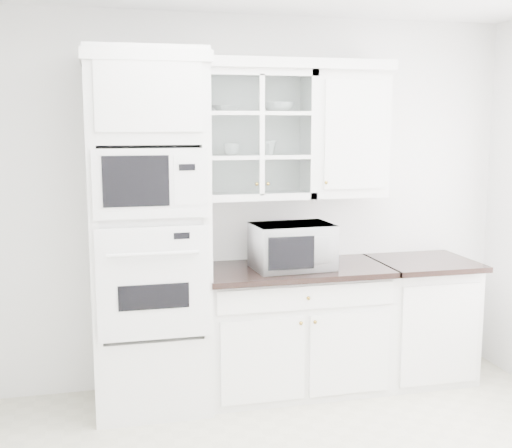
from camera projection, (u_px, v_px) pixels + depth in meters
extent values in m
cube|color=white|center=(247.00, 203.00, 4.74)|extent=(4.00, 0.02, 2.70)
cube|color=white|center=(149.00, 234.00, 4.28)|extent=(0.76, 0.65, 2.40)
cube|color=white|center=(153.00, 284.00, 4.00)|extent=(0.70, 0.03, 0.72)
cube|color=black|center=(154.00, 297.00, 4.00)|extent=(0.44, 0.01, 0.16)
cube|color=white|center=(151.00, 184.00, 3.91)|extent=(0.70, 0.03, 0.43)
cube|color=black|center=(136.00, 181.00, 3.87)|extent=(0.40, 0.01, 0.31)
cube|color=white|center=(294.00, 331.00, 4.66)|extent=(1.30, 0.60, 0.88)
cube|color=black|center=(296.00, 270.00, 4.56)|extent=(1.32, 0.67, 0.04)
cube|color=white|center=(419.00, 321.00, 4.89)|extent=(0.70, 0.60, 0.88)
cube|color=black|center=(424.00, 263.00, 4.79)|extent=(0.72, 0.67, 0.04)
cube|color=white|center=(256.00, 135.00, 4.52)|extent=(0.80, 0.33, 0.90)
cube|color=white|center=(256.00, 156.00, 4.54)|extent=(0.74, 0.29, 0.02)
cube|color=white|center=(256.00, 113.00, 4.49)|extent=(0.74, 0.29, 0.02)
cube|color=white|center=(346.00, 135.00, 4.67)|extent=(0.55, 0.33, 0.90)
cube|color=white|center=(242.00, 64.00, 4.39)|extent=(2.14, 0.38, 0.07)
imported|color=white|center=(292.00, 246.00, 4.50)|extent=(0.58, 0.49, 0.32)
imported|color=white|center=(226.00, 108.00, 4.44)|extent=(0.22, 0.22, 0.05)
imported|color=white|center=(278.00, 107.00, 4.54)|extent=(0.27, 0.27, 0.07)
imported|color=white|center=(231.00, 149.00, 4.50)|extent=(0.11, 0.11, 0.08)
imported|color=white|center=(269.00, 148.00, 4.56)|extent=(0.13, 0.13, 0.10)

